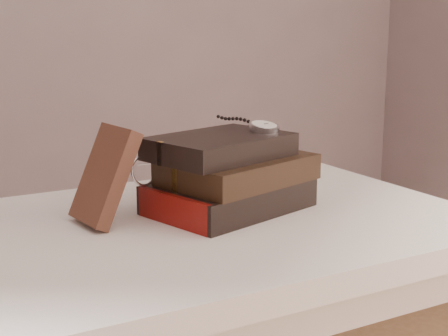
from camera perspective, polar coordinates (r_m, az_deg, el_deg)
table at (r=1.09m, az=-4.53°, el=-9.47°), size 1.00×0.60×0.75m
book_stack at (r=1.12m, az=0.50°, el=-0.63°), size 0.31×0.24×0.13m
journal at (r=1.06m, az=-10.30°, el=-0.66°), size 0.10×0.11×0.16m
pocket_watch at (r=1.15m, az=3.32°, el=3.66°), size 0.07×0.16×0.02m
eyeglasses at (r=1.12m, az=-6.11°, el=-0.01°), size 0.14×0.15×0.05m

